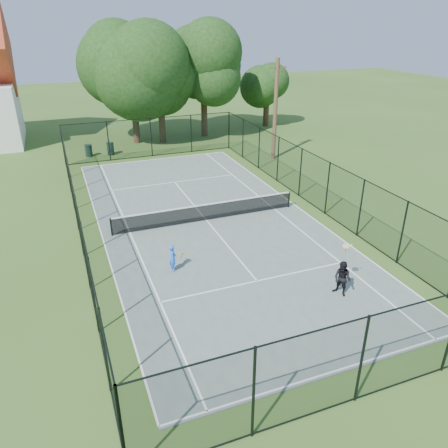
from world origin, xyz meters
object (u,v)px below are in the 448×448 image
object	(u,v)px
tennis_net	(206,211)
trash_bin_right	(110,149)
utility_pole	(275,110)
player_blue	(173,258)
player_black	(342,279)
trash_bin_left	(89,151)

from	to	relation	value
tennis_net	trash_bin_right	size ratio (longest dim) A/B	10.17
trash_bin_right	utility_pole	bearing A→B (deg)	-25.76
player_blue	player_black	xyz separation A→B (m)	(5.65, -4.15, 0.12)
tennis_net	trash_bin_right	bearing A→B (deg)	101.58
tennis_net	utility_pole	size ratio (longest dim) A/B	1.37
player_black	utility_pole	bearing A→B (deg)	71.21
trash_bin_right	tennis_net	bearing A→B (deg)	-78.42
player_black	player_blue	bearing A→B (deg)	143.75
trash_bin_right	player_blue	distance (m)	18.91
tennis_net	trash_bin_left	xyz separation A→B (m)	(-4.65, 14.73, -0.10)
trash_bin_left	player_blue	bearing A→B (deg)	-85.07
trash_bin_right	player_blue	size ratio (longest dim) A/B	0.80
utility_pole	player_blue	bearing A→B (deg)	-131.05
trash_bin_left	player_blue	size ratio (longest dim) A/B	0.76
tennis_net	player_black	world-z (taller)	player_black
tennis_net	player_black	xyz separation A→B (m)	(2.65, -8.46, 0.22)
trash_bin_left	player_black	bearing A→B (deg)	-72.53
utility_pole	tennis_net	bearing A→B (deg)	-133.67
utility_pole	player_blue	world-z (taller)	utility_pole
tennis_net	player_blue	xyz separation A→B (m)	(-3.01, -4.32, 0.10)
tennis_net	trash_bin_left	bearing A→B (deg)	107.53
trash_bin_left	player_black	world-z (taller)	player_black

